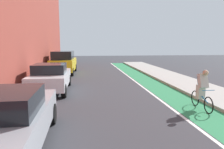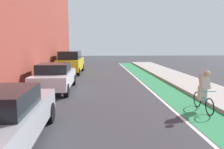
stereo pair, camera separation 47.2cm
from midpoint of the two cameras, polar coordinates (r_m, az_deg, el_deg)
ground_plane at (r=9.66m, az=1.26°, el=-7.30°), size 76.48×76.48×0.00m
bike_lane_paint at (r=12.26m, az=15.67°, el=-4.26°), size 1.60×34.76×0.00m
lane_divider_stripe at (r=11.99m, az=11.61°, el=-4.40°), size 0.12×34.76×0.00m
sidewalk_right at (r=13.11m, az=24.46°, el=-3.60°), size 2.64×34.76×0.14m
parked_sedan_silver at (r=5.82m, az=-25.70°, el=-10.56°), size 1.96×4.48×1.53m
parked_sedan_white at (r=12.12m, az=-14.04°, el=-0.58°), size 1.92×4.23×1.53m
parked_suv_yellow_cab at (r=19.11m, az=-10.36°, el=3.35°), size 2.08×4.45×1.98m
cyclist_trailing at (r=8.99m, az=24.78°, el=-3.69°), size 0.48×1.69×1.60m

